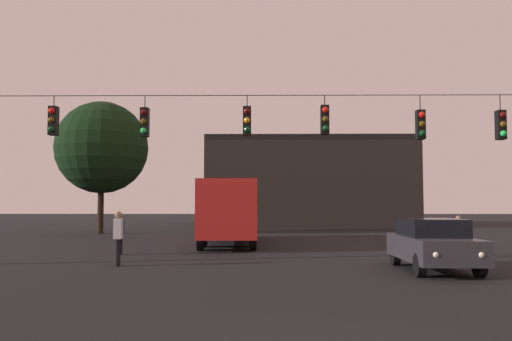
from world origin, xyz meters
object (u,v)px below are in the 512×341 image
at_px(city_bus, 229,206).
at_px(pedestrian_crossing_center, 120,232).
at_px(tree_left_silhouette, 102,148).
at_px(car_near_right, 433,243).
at_px(pedestrian_crossing_left, 459,233).
at_px(pedestrian_crossing_right, 118,235).

relative_size(city_bus, pedestrian_crossing_center, 7.05).
bearing_deg(tree_left_silhouette, city_bus, -44.93).
relative_size(car_near_right, pedestrian_crossing_left, 2.88).
height_order(pedestrian_crossing_right, tree_left_silhouette, tree_left_silhouette).
height_order(car_near_right, pedestrian_crossing_right, pedestrian_crossing_right).
relative_size(pedestrian_crossing_right, tree_left_silhouette, 0.19).
height_order(city_bus, tree_left_silhouette, tree_left_silhouette).
distance_m(city_bus, pedestrian_crossing_left, 11.21).
bearing_deg(car_near_right, tree_left_silhouette, 128.12).
bearing_deg(pedestrian_crossing_left, car_near_right, -117.80).
height_order(pedestrian_crossing_center, pedestrian_crossing_right, pedestrian_crossing_right).
xyz_separation_m(car_near_right, pedestrian_crossing_right, (-9.60, 1.07, 0.19)).
distance_m(pedestrian_crossing_left, pedestrian_crossing_center, 13.03).
height_order(pedestrian_crossing_left, tree_left_silhouette, tree_left_silhouette).
height_order(city_bus, pedestrian_crossing_right, city_bus).
bearing_deg(pedestrian_crossing_center, city_bus, 57.21).
distance_m(city_bus, tree_left_silhouette, 13.67).
height_order(pedestrian_crossing_left, pedestrian_crossing_center, pedestrian_crossing_center).
relative_size(car_near_right, tree_left_silhouette, 0.49).
bearing_deg(pedestrian_crossing_right, pedestrian_crossing_left, 16.51).
height_order(car_near_right, tree_left_silhouette, tree_left_silhouette).
xyz_separation_m(pedestrian_crossing_left, tree_left_silhouette, (-18.38, 15.68, 4.97)).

